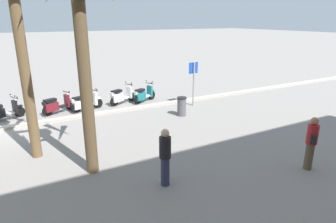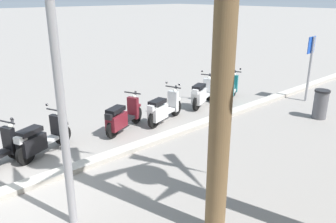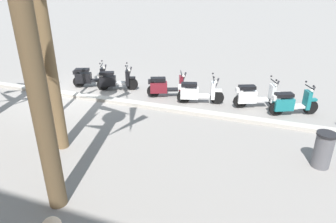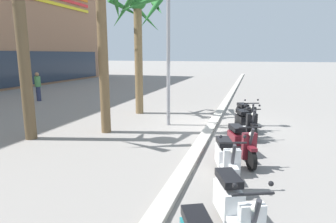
{
  "view_description": "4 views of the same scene",
  "coord_description": "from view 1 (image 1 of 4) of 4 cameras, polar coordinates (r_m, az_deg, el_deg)",
  "views": [
    {
      "loc": [
        -1.7,
        13.91,
        4.66
      ],
      "look_at": [
        -7.46,
        3.37,
        0.81
      ],
      "focal_mm": 31.22,
      "sensor_mm": 36.0,
      "label": 1
    },
    {
      "loc": [
        1.67,
        6.53,
        3.84
      ],
      "look_at": [
        -3.86,
        0.37,
        0.97
      ],
      "focal_mm": 36.33,
      "sensor_mm": 36.0,
      "label": 2
    },
    {
      "loc": [
        -7.44,
        9.31,
        4.3
      ],
      "look_at": [
        -5.15,
        2.95,
        1.33
      ],
      "focal_mm": 31.31,
      "sensor_mm": 36.0,
      "label": 3
    },
    {
      "loc": [
        -11.18,
        -1.52,
        2.77
      ],
      "look_at": [
        -4.33,
        0.5,
        1.35
      ],
      "focal_mm": 30.94,
      "sensor_mm": 36.0,
      "label": 4
    }
  ],
  "objects": [
    {
      "name": "litter_bin",
      "position": [
        14.51,
        2.69,
        1.03
      ],
      "size": [
        0.48,
        0.48,
        0.95
      ],
      "color": "#56565B",
      "rests_on": "ground"
    },
    {
      "name": "pedestrian_by_palm_tree",
      "position": [
        10.28,
        26.19,
        -5.38
      ],
      "size": [
        0.43,
        0.42,
        1.76
      ],
      "color": "brown",
      "rests_on": "ground"
    },
    {
      "name": "scooter_teal_gap_after_mid",
      "position": [
        16.9,
        -4.85,
        3.29
      ],
      "size": [
        1.64,
        0.91,
        1.17
      ],
      "color": "black",
      "rests_on": "ground"
    },
    {
      "name": "palm_tree_far_corner",
      "position": [
        8.65,
        -16.82,
        16.87
      ],
      "size": [
        2.22,
        2.21,
        6.34
      ],
      "color": "brown",
      "rests_on": "ground"
    },
    {
      "name": "scooter_white_mid_centre",
      "position": [
        16.69,
        -9.16,
        2.99
      ],
      "size": [
        1.76,
        0.91,
        1.17
      ],
      "color": "black",
      "rests_on": "ground"
    },
    {
      "name": "scooter_white_second_in_line",
      "position": [
        15.85,
        -15.99,
        1.66
      ],
      "size": [
        1.77,
        0.77,
        1.17
      ],
      "color": "black",
      "rests_on": "ground"
    },
    {
      "name": "crossing_sign",
      "position": [
        16.05,
        5.01,
        6.37
      ],
      "size": [
        0.6,
        0.14,
        2.4
      ],
      "color": "#939399",
      "rests_on": "ground"
    },
    {
      "name": "palm_tree_mid_walkway",
      "position": [
        10.45,
        -27.53,
        17.04
      ],
      "size": [
        2.21,
        2.27,
        6.6
      ],
      "color": "brown",
      "rests_on": "ground"
    },
    {
      "name": "scooter_black_mid_front",
      "position": [
        15.81,
        -29.59,
        -0.05
      ],
      "size": [
        1.69,
        0.86,
        1.17
      ],
      "color": "black",
      "rests_on": "ground"
    },
    {
      "name": "pedestrian_window_shopping",
      "position": [
        8.39,
        -0.56,
        -8.62
      ],
      "size": [
        0.42,
        0.43,
        1.75
      ],
      "color": "#2D3351",
      "rests_on": "ground"
    },
    {
      "name": "scooter_maroon_lead_nearest",
      "position": [
        15.86,
        -20.98,
        1.17
      ],
      "size": [
        1.73,
        0.89,
        1.04
      ],
      "color": "black",
      "rests_on": "ground"
    }
  ]
}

